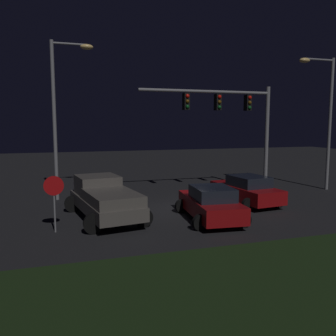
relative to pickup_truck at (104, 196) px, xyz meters
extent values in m
plane|color=black|center=(4.22, 0.34, -1.00)|extent=(80.00, 80.00, 0.00)
cube|color=black|center=(4.22, -8.14, -0.95)|extent=(22.04, 5.70, 0.10)
cube|color=#514C47|center=(0.03, -0.17, -0.32)|extent=(2.78, 5.64, 0.55)
cube|color=#514C47|center=(-0.15, 1.00, 0.38)|extent=(2.10, 2.15, 0.85)
cube|color=black|center=(-0.15, 1.00, 0.50)|extent=(1.97, 1.77, 0.51)
cube|color=#514C47|center=(0.19, -1.24, 0.18)|extent=(2.35, 3.28, 0.45)
cylinder|color=black|center=(-1.28, 1.60, -0.60)|extent=(0.80, 0.22, 0.80)
cylinder|color=black|center=(0.75, 1.90, -0.60)|extent=(0.80, 0.22, 0.80)
cylinder|color=black|center=(-0.70, -2.25, -0.60)|extent=(0.80, 0.22, 0.80)
cylinder|color=black|center=(1.33, -1.94, -0.60)|extent=(0.80, 0.22, 0.80)
cube|color=maroon|center=(4.45, -1.68, -0.39)|extent=(2.21, 4.55, 0.70)
cube|color=black|center=(4.43, -1.93, 0.24)|extent=(1.78, 2.14, 0.55)
cylinder|color=black|center=(3.68, -0.11, -0.68)|extent=(0.64, 0.22, 0.64)
cylinder|color=black|center=(5.51, -0.28, -0.68)|extent=(0.64, 0.22, 0.64)
cylinder|color=black|center=(3.39, -3.08, -0.68)|extent=(0.64, 0.22, 0.64)
cylinder|color=black|center=(5.22, -3.26, -0.68)|extent=(0.64, 0.22, 0.64)
cube|color=maroon|center=(7.63, 0.78, -0.39)|extent=(2.25, 4.56, 0.70)
cube|color=black|center=(7.65, 0.53, 0.24)|extent=(1.80, 2.16, 0.55)
cylinder|color=black|center=(6.55, 2.17, -0.68)|extent=(0.64, 0.22, 0.64)
cylinder|color=black|center=(8.38, 2.36, -0.68)|extent=(0.64, 0.22, 0.64)
cylinder|color=black|center=(6.87, -0.81, -0.68)|extent=(0.64, 0.22, 0.64)
cylinder|color=black|center=(8.70, -0.62, -0.68)|extent=(0.64, 0.22, 0.64)
cylinder|color=slate|center=(10.67, 3.65, 2.25)|extent=(0.24, 0.24, 6.50)
cylinder|color=slate|center=(6.57, 3.65, 5.10)|extent=(8.20, 0.18, 0.18)
cube|color=black|center=(9.27, 3.65, 4.50)|extent=(0.32, 0.44, 0.95)
sphere|color=red|center=(9.27, 3.42, 4.80)|extent=(0.22, 0.22, 0.22)
sphere|color=#59380A|center=(9.27, 3.42, 4.50)|extent=(0.22, 0.22, 0.22)
sphere|color=#0C4719|center=(9.27, 3.42, 4.20)|extent=(0.22, 0.22, 0.22)
cube|color=black|center=(7.27, 3.65, 4.50)|extent=(0.32, 0.44, 0.95)
sphere|color=red|center=(7.27, 3.42, 4.80)|extent=(0.22, 0.22, 0.22)
sphere|color=#59380A|center=(7.27, 3.42, 4.50)|extent=(0.22, 0.22, 0.22)
sphere|color=#0C4719|center=(7.27, 3.42, 4.20)|extent=(0.22, 0.22, 0.22)
cube|color=black|center=(5.27, 3.65, 4.50)|extent=(0.32, 0.44, 0.95)
sphere|color=red|center=(5.27, 3.42, 4.80)|extent=(0.22, 0.22, 0.22)
sphere|color=#59380A|center=(5.27, 3.42, 4.50)|extent=(0.22, 0.22, 0.22)
sphere|color=#0C4719|center=(5.27, 3.42, 4.20)|extent=(0.22, 0.22, 0.22)
cylinder|color=slate|center=(-1.97, 4.82, 3.34)|extent=(0.20, 0.20, 8.68)
cylinder|color=slate|center=(-1.05, 4.82, 7.53)|extent=(1.84, 0.12, 0.12)
ellipsoid|color=#F9CC72|center=(-0.13, 4.82, 7.43)|extent=(0.70, 0.44, 0.30)
cylinder|color=slate|center=(14.74, 2.85, 3.15)|extent=(0.20, 0.20, 8.30)
cylinder|color=slate|center=(13.68, 2.85, 7.15)|extent=(2.12, 0.12, 0.12)
ellipsoid|color=#F9CC72|center=(12.62, 2.85, 7.05)|extent=(0.70, 0.44, 0.30)
cylinder|color=slate|center=(-2.11, -1.57, 0.10)|extent=(0.07, 0.07, 2.20)
cylinder|color=#B20C0F|center=(-2.11, -1.60, 0.85)|extent=(0.76, 0.03, 0.76)
camera|label=1|loc=(-2.04, -15.92, 3.21)|focal=38.35mm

